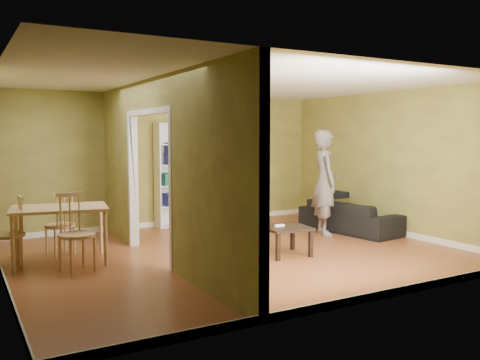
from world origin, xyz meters
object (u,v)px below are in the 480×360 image
chair_near (77,233)px  chair_far (60,223)px  bookshelf (176,175)px  coffee_table (286,231)px  dining_table (59,212)px  chair_left (7,233)px  sofa (350,212)px  person (325,173)px

chair_near → chair_far: (-0.02, 1.12, -0.04)m
bookshelf → coffee_table: (0.48, -3.11, -0.65)m
dining_table → chair_left: (-0.68, -0.00, -0.23)m
bookshelf → sofa: bearing=-39.7°
bookshelf → coffee_table: size_ratio=3.13×
person → chair_left: bearing=109.2°
sofa → person: 0.94m
sofa → coffee_table: size_ratio=3.03×
chair_far → dining_table: bearing=64.7°
sofa → bookshelf: bearing=43.0°
dining_table → chair_far: chair_far is taller
chair_far → bookshelf: bearing=-165.6°
person → chair_near: (-4.47, -0.41, -0.60)m
chair_near → chair_far: chair_near is taller
sofa → chair_left: chair_left is taller
coffee_table → chair_far: 3.40m
coffee_table → chair_left: (-3.73, 1.15, 0.13)m
sofa → dining_table: bearing=80.5°
chair_left → dining_table: bearing=89.3°
chair_far → coffee_table: bearing=134.8°
bookshelf → chair_left: size_ratio=2.07×
sofa → chair_far: (-5.06, 0.72, 0.10)m
chair_left → chair_near: bearing=52.2°
sofa → dining_table: size_ratio=1.54×
dining_table → chair_far: (0.09, 0.52, -0.24)m
person → coffee_table: (-1.53, -0.98, -0.75)m
person → coffee_table: person is taller
bookshelf → coffee_table: bearing=-81.2°
chair_left → chair_far: (0.77, 0.52, -0.01)m
sofa → person: (-0.58, 0.02, 0.74)m
sofa → coffee_table: sofa is taller
sofa → chair_near: 5.06m
coffee_table → chair_near: bearing=169.1°
dining_table → chair_near: (0.11, -0.59, -0.20)m
chair_left → person: bearing=87.1°
bookshelf → dining_table: bearing=-142.7°
person → dining_table: bearing=108.9°
bookshelf → person: bearing=-46.7°
bookshelf → chair_far: (-2.48, -1.43, -0.54)m
coffee_table → dining_table: bearing=159.2°
person → chair_far: person is taller
chair_near → coffee_table: bearing=-24.5°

